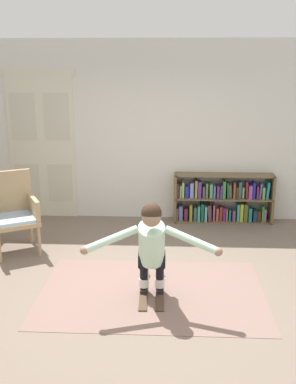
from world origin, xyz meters
name	(u,v)px	position (x,y,z in m)	size (l,w,h in m)	color
ground_plane	(140,289)	(0.00, 0.00, 0.00)	(7.20, 7.20, 0.00)	#736356
back_wall	(150,132)	(0.00, 2.60, 1.45)	(6.00, 0.10, 2.90)	silver
double_door	(42,145)	(-1.79, 2.54, 1.23)	(1.22, 0.05, 2.45)	beige
rug	(152,292)	(0.14, -0.09, 0.00)	(2.54, 1.68, 0.01)	#81645B
bookshelf	(221,201)	(1.18, 2.39, 0.36)	(1.61, 0.30, 0.80)	brown
wicker_chair	(13,211)	(-1.82, 1.04, 0.58)	(0.81, 0.81, 1.10)	tan
skis_pair	(152,289)	(0.13, -0.05, 0.02)	(0.29, 0.88, 0.07)	#4A3525
person_skier	(152,243)	(0.14, -0.26, 0.68)	(1.42, 0.65, 1.09)	white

